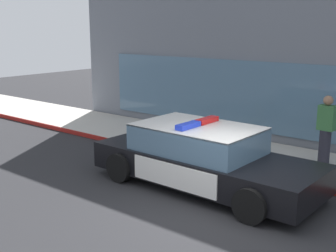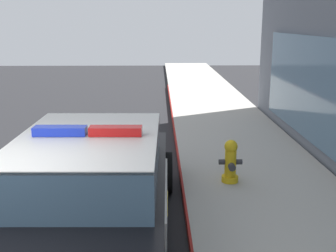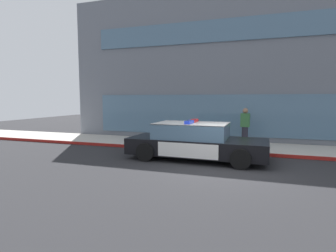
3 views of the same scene
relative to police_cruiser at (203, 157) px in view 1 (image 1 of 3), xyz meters
The scene contains 6 objects.
ground 1.79m from the police_cruiser, 39.76° to the right, with size 48.00×48.00×0.00m, color #262628.
sidewalk 2.99m from the police_cruiser, 64.25° to the left, with size 48.00×2.68×0.15m, color #B2ADA3.
curb_red_paint 1.91m from the police_cruiser, 45.27° to the left, with size 28.80×0.04×0.14m, color maroon.
police_cruiser is the anchor object (origin of this frame).
fire_hydrant 2.68m from the police_cruiser, 128.70° to the left, with size 0.34×0.39×0.73m.
pedestrian_on_sidewalk 3.40m from the police_cruiser, 60.40° to the left, with size 0.42×0.29×1.71m.
Camera 1 is at (3.92, -6.65, 3.53)m, focal length 46.81 mm.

